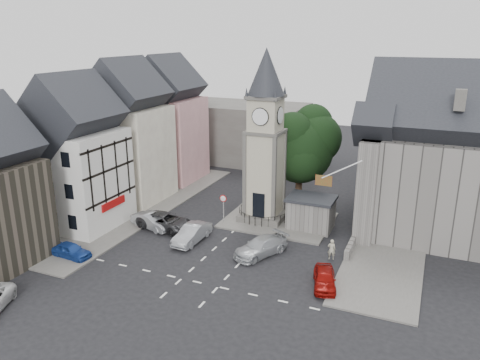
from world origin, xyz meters
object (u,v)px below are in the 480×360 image
at_px(car_east_red, 325,278).
at_px(pedestrian, 332,249).
at_px(stone_shelter, 311,213).
at_px(clock_tower, 265,138).
at_px(car_west_blue, 71,250).

distance_m(car_east_red, pedestrian, 4.47).
xyz_separation_m(stone_shelter, car_east_red, (3.70, -9.94, -0.89)).
distance_m(clock_tower, car_east_red, 15.39).
relative_size(stone_shelter, car_west_blue, 1.19).
bearing_deg(stone_shelter, car_east_red, -69.58).
height_order(clock_tower, stone_shelter, clock_tower).
bearing_deg(stone_shelter, pedestrian, -59.81).
height_order(car_west_blue, car_east_red, car_east_red).
relative_size(car_west_blue, pedestrian, 2.08).
distance_m(clock_tower, stone_shelter, 8.15).
xyz_separation_m(stone_shelter, pedestrian, (3.20, -5.50, -0.68)).
bearing_deg(pedestrian, clock_tower, -50.59).
xyz_separation_m(clock_tower, stone_shelter, (4.80, -0.49, -6.57)).
relative_size(clock_tower, pedestrian, 9.35).
xyz_separation_m(clock_tower, pedestrian, (8.00, -5.99, -7.25)).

